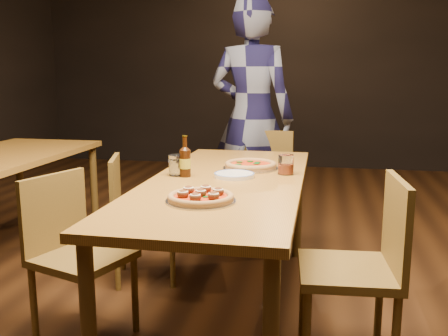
% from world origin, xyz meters
% --- Properties ---
extents(ground, '(9.00, 9.00, 0.00)m').
position_xyz_m(ground, '(0.00, 0.00, 0.00)').
color(ground, black).
extents(table_main, '(0.80, 2.00, 0.75)m').
position_xyz_m(table_main, '(0.00, 0.00, 0.68)').
color(table_main, brown).
rests_on(table_main, ground).
extents(chair_main_nw, '(0.51, 0.51, 0.85)m').
position_xyz_m(chair_main_nw, '(-0.63, -0.40, 0.43)').
color(chair_main_nw, brown).
rests_on(chair_main_nw, ground).
extents(chair_main_sw, '(0.48, 0.48, 0.83)m').
position_xyz_m(chair_main_sw, '(-0.59, 0.35, 0.42)').
color(chair_main_sw, brown).
rests_on(chair_main_sw, ground).
extents(chair_main_e, '(0.45, 0.45, 0.90)m').
position_xyz_m(chair_main_e, '(0.62, -0.38, 0.45)').
color(chair_main_e, brown).
rests_on(chair_main_e, ground).
extents(chair_end, '(0.46, 0.46, 0.90)m').
position_xyz_m(chair_end, '(0.05, 1.12, 0.45)').
color(chair_end, brown).
rests_on(chair_end, ground).
extents(pizza_meatball, '(0.31, 0.31, 0.06)m').
position_xyz_m(pizza_meatball, '(-0.02, -0.48, 0.77)').
color(pizza_meatball, '#B7B7BF').
rests_on(pizza_meatball, table_main).
extents(pizza_margherita, '(0.32, 0.32, 0.04)m').
position_xyz_m(pizza_margherita, '(0.09, 0.32, 0.77)').
color(pizza_margherita, '#B7B7BF').
rests_on(pizza_margherita, table_main).
extents(plate_stack, '(0.22, 0.22, 0.02)m').
position_xyz_m(plate_stack, '(0.03, 0.07, 0.76)').
color(plate_stack, white).
rests_on(plate_stack, table_main).
extents(beer_bottle, '(0.06, 0.06, 0.22)m').
position_xyz_m(beer_bottle, '(-0.23, 0.03, 0.83)').
color(beer_bottle, black).
rests_on(beer_bottle, table_main).
extents(water_glass, '(0.09, 0.09, 0.11)m').
position_xyz_m(water_glass, '(-0.28, 0.05, 0.81)').
color(water_glass, white).
rests_on(water_glass, table_main).
extents(amber_glass, '(0.09, 0.09, 0.11)m').
position_xyz_m(amber_glass, '(0.30, 0.20, 0.80)').
color(amber_glass, '#AC3F13').
rests_on(amber_glass, table_main).
extents(diner, '(0.77, 0.59, 1.89)m').
position_xyz_m(diner, '(-0.07, 1.44, 0.95)').
color(diner, black).
rests_on(diner, ground).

